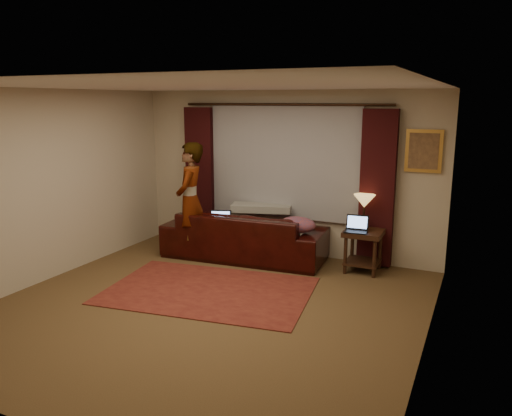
{
  "coord_description": "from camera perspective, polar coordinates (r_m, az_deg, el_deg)",
  "views": [
    {
      "loc": [
        2.91,
        -4.85,
        2.45
      ],
      "look_at": [
        0.1,
        1.2,
        1.0
      ],
      "focal_mm": 35.0,
      "sensor_mm": 36.0,
      "label": 1
    }
  ],
  "objects": [
    {
      "name": "curtain_rod",
      "position": [
        7.8,
        3.08,
        11.73
      ],
      "size": [
        0.04,
        0.04,
        3.4
      ],
      "primitive_type": "cylinder",
      "color": "black",
      "rests_on": "wall_back"
    },
    {
      "name": "ceiling",
      "position": [
        5.66,
        -6.23,
        13.71
      ],
      "size": [
        5.0,
        5.0,
        0.02
      ],
      "primitive_type": "cube",
      "color": "silver",
      "rests_on": "ground"
    },
    {
      "name": "throw_blanket",
      "position": [
        7.95,
        0.64,
        1.96
      ],
      "size": [
        1.01,
        0.63,
        0.11
      ],
      "primitive_type": "cube",
      "rotation": [
        0.0,
        0.0,
        0.29
      ],
      "color": "gray",
      "rests_on": "sofa"
    },
    {
      "name": "wall_left",
      "position": [
        7.36,
        -22.93,
        2.3
      ],
      "size": [
        0.02,
        5.0,
        2.6
      ],
      "primitive_type": "cube",
      "color": "#C3B59C",
      "rests_on": "ground"
    },
    {
      "name": "sheer_curtain",
      "position": [
        7.91,
        3.15,
        5.34
      ],
      "size": [
        2.5,
        0.05,
        1.8
      ],
      "primitive_type": "cube",
      "color": "#93939A",
      "rests_on": "wall_back"
    },
    {
      "name": "end_table",
      "position": [
        7.41,
        12.12,
        -4.82
      ],
      "size": [
        0.54,
        0.54,
        0.62
      ],
      "primitive_type": "cube",
      "rotation": [
        0.0,
        0.0,
        0.01
      ],
      "color": "black",
      "rests_on": "floor"
    },
    {
      "name": "wall_front",
      "position": [
        3.91,
        -25.08,
        -6.02
      ],
      "size": [
        5.0,
        0.02,
        2.6
      ],
      "primitive_type": "cube",
      "color": "#C3B59C",
      "rests_on": "ground"
    },
    {
      "name": "laptop_sofa",
      "position": [
        7.75,
        -4.15,
        -1.35
      ],
      "size": [
        0.44,
        0.45,
        0.24
      ],
      "primitive_type": null,
      "rotation": [
        0.0,
        0.0,
        0.38
      ],
      "color": "black",
      "rests_on": "sofa"
    },
    {
      "name": "drape_right",
      "position": [
        7.48,
        13.7,
        2.14
      ],
      "size": [
        0.5,
        0.14,
        2.3
      ],
      "primitive_type": "cube",
      "color": "black",
      "rests_on": "floor"
    },
    {
      "name": "floor",
      "position": [
        6.17,
        -5.66,
        -11.26
      ],
      "size": [
        5.0,
        5.0,
        0.01
      ],
      "primitive_type": "cube",
      "color": "brown",
      "rests_on": "ground"
    },
    {
      "name": "tiffany_lamp",
      "position": [
        7.39,
        12.23,
        -0.4
      ],
      "size": [
        0.39,
        0.39,
        0.5
      ],
      "primitive_type": null,
      "rotation": [
        0.0,
        0.0,
        0.32
      ],
      "color": "olive",
      "rests_on": "end_table"
    },
    {
      "name": "wall_back",
      "position": [
        7.99,
        3.29,
        3.97
      ],
      "size": [
        5.0,
        0.02,
        2.6
      ],
      "primitive_type": "cube",
      "color": "#C3B59C",
      "rests_on": "ground"
    },
    {
      "name": "picture_frame",
      "position": [
        7.4,
        18.63,
        6.2
      ],
      "size": [
        0.5,
        0.04,
        0.6
      ],
      "primitive_type": "cube",
      "color": "gold",
      "rests_on": "wall_back"
    },
    {
      "name": "person",
      "position": [
        7.83,
        -7.51,
        0.82
      ],
      "size": [
        0.66,
        0.66,
        1.82
      ],
      "primitive_type": "imported",
      "rotation": [
        0.0,
        0.0,
        -1.29
      ],
      "color": "gray",
      "rests_on": "floor"
    },
    {
      "name": "sofa",
      "position": [
        7.83,
        -1.3,
        -2.08
      ],
      "size": [
        2.61,
        1.28,
        1.02
      ],
      "primitive_type": "imported",
      "rotation": [
        0.0,
        0.0,
        3.22
      ],
      "color": "black",
      "rests_on": "floor"
    },
    {
      "name": "laptop_table",
      "position": [
        7.17,
        11.38,
        -1.85
      ],
      "size": [
        0.34,
        0.37,
        0.23
      ],
      "primitive_type": null,
      "rotation": [
        0.0,
        0.0,
        0.08
      ],
      "color": "black",
      "rests_on": "end_table"
    },
    {
      "name": "clothing_pile",
      "position": [
        7.42,
        4.75,
        -1.99
      ],
      "size": [
        0.63,
        0.53,
        0.23
      ],
      "primitive_type": "ellipsoid",
      "rotation": [
        0.0,
        0.0,
        -0.21
      ],
      "color": "brown",
      "rests_on": "sofa"
    },
    {
      "name": "wall_right",
      "position": [
        5.0,
        19.53,
        -1.75
      ],
      "size": [
        0.02,
        5.0,
        2.6
      ],
      "primitive_type": "cube",
      "color": "#C3B59C",
      "rests_on": "ground"
    },
    {
      "name": "area_rug",
      "position": [
        6.65,
        -5.42,
        -9.36
      ],
      "size": [
        2.84,
        2.09,
        0.01
      ],
      "primitive_type": "cube",
      "rotation": [
        0.0,
        0.0,
        0.14
      ],
      "color": "maroon",
      "rests_on": "floor"
    },
    {
      "name": "drape_left",
      "position": [
        8.57,
        -6.37,
        3.67
      ],
      "size": [
        0.5,
        0.14,
        2.3
      ],
      "primitive_type": "cube",
      "color": "black",
      "rests_on": "floor"
    }
  ]
}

